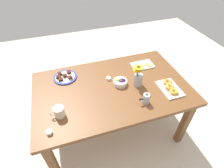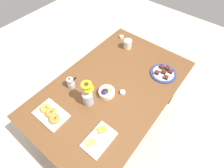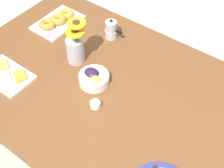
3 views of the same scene
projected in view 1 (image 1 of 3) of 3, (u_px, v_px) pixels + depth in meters
The scene contains 11 objects.
ground_plane at pixel (112, 128), 2.32m from camera, with size 6.00×6.00×0.00m, color beige.
dining_table at pixel (112, 93), 1.88m from camera, with size 1.60×1.00×0.74m.
coffee_mug at pixel (59, 112), 1.51m from camera, with size 0.13×0.09×0.10m.
grape_bowl at pixel (120, 82), 1.84m from camera, with size 0.15×0.15×0.07m.
cheese_platter at pixel (142, 65), 2.10m from camera, with size 0.26×0.17×0.03m.
croissant_platter at pixel (170, 87), 1.79m from camera, with size 0.19×0.28×0.05m.
jam_cup_honey at pixel (108, 78), 1.90m from camera, with size 0.05×0.05×0.03m.
jam_cup_berry at pixel (49, 132), 1.40m from camera, with size 0.05×0.05×0.03m.
dessert_plate at pixel (65, 77), 1.93m from camera, with size 0.26×0.26×0.05m.
flower_vase at pixel (138, 79), 1.79m from camera, with size 0.11×0.10×0.25m.
moka_pot at pixel (146, 99), 1.63m from camera, with size 0.11×0.07×0.12m.
Camera 1 is at (0.41, 1.27, 1.98)m, focal length 28.00 mm.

